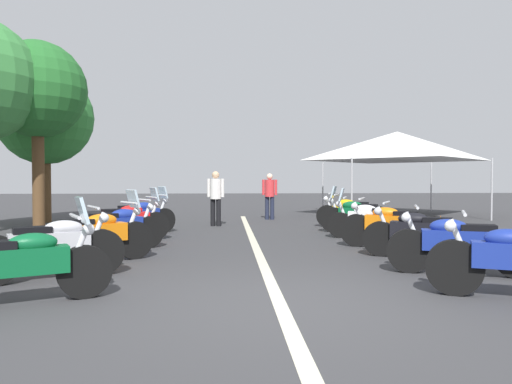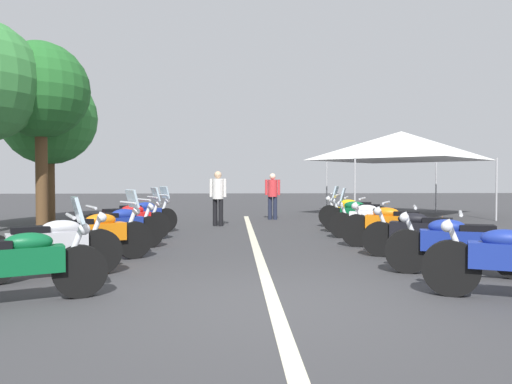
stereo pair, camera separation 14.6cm
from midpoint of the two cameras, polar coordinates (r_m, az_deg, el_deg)
The scene contains 20 objects.
ground_plane at distance 5.45m, azimuth 2.99°, elevation -13.40°, with size 80.00×80.00×0.00m, color #38383A.
lane_centre_stripe at distance 9.59m, azimuth 0.49°, elevation -6.83°, with size 16.59×0.16×0.01m, color beige.
motorcycle_left_row_0 at distance 6.00m, azimuth -26.26°, elevation -7.66°, with size 1.08×1.94×1.20m.
motorcycle_left_row_1 at distance 7.28m, azimuth -22.90°, elevation -5.98°, with size 1.10×1.88×1.02m.
motorcycle_left_row_2 at distance 8.42m, azimuth -18.50°, elevation -4.86°, with size 1.40×1.86×1.22m.
motorcycle_left_row_3 at distance 9.73m, azimuth -15.90°, elevation -4.07°, with size 1.27×1.75×1.00m.
motorcycle_left_row_4 at distance 11.09m, azimuth -14.88°, elevation -3.31°, with size 1.19×1.93×1.21m.
motorcycle_left_row_5 at distance 12.48m, azimuth -13.35°, elevation -2.77°, with size 1.40×1.80×1.21m.
motorcycle_right_row_1 at distance 7.58m, azimuth 23.50°, elevation -5.71°, with size 0.95×2.03×1.01m.
motorcycle_right_row_2 at distance 8.88m, azimuth 19.68°, elevation -4.65°, with size 1.13×1.95×1.00m.
motorcycle_right_row_3 at distance 10.04m, azimuth 16.54°, elevation -3.84°, with size 1.09×2.05×1.02m.
motorcycle_right_row_4 at distance 11.50m, azimuth 14.11°, elevation -3.18°, with size 0.95×2.04×1.19m.
motorcycle_right_row_5 at distance 12.69m, azimuth 12.61°, elevation -2.66°, with size 0.99×1.93×1.22m.
motorcycle_right_row_6 at distance 14.03m, azimuth 11.87°, elevation -2.32°, with size 1.00×1.97×1.00m.
traffic_cone_0 at distance 11.04m, azimuth 21.65°, elevation -4.32°, with size 0.36×0.36×0.61m.
bystander_0 at distance 16.42m, azimuth 2.24°, elevation -0.08°, with size 0.32×0.51×1.59m.
bystander_1 at distance 14.20m, azimuth -4.27°, elevation -0.25°, with size 0.32×0.51×1.63m.
roadside_tree_0 at distance 16.88m, azimuth -23.23°, elevation 8.09°, with size 3.01×3.01×4.87m.
roadside_tree_1 at distance 14.60m, azimuth -24.03°, elevation 10.91°, with size 2.62×2.62×5.15m.
event_tent at distance 19.04m, azimuth 17.15°, elevation 5.27°, with size 5.30×5.30×3.20m.
Camera 2 is at (-5.24, 0.45, 1.41)m, focal length 33.55 mm.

